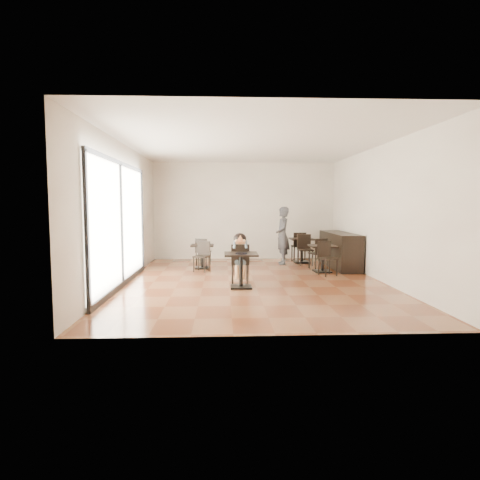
{
  "coord_description": "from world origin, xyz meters",
  "views": [
    {
      "loc": [
        -0.73,
        -9.36,
        1.8
      ],
      "look_at": [
        -0.33,
        -0.27,
        1.0
      ],
      "focal_mm": 30.0,
      "sensor_mm": 36.0,
      "label": 1
    }
  ],
  "objects": [
    {
      "name": "pizza_slice",
      "position": [
        -0.33,
        -0.41,
        0.99
      ],
      "size": [
        0.27,
        0.2,
        0.06
      ],
      "primitive_type": null,
      "color": "tan",
      "rests_on": "child"
    },
    {
      "name": "cafe_table_back",
      "position": [
        1.74,
        2.96,
        0.38
      ],
      "size": [
        0.75,
        0.75,
        0.76
      ],
      "primitive_type": null,
      "rotation": [
        0.0,
        0.0,
        0.04
      ],
      "color": "black",
      "rests_on": "floor"
    },
    {
      "name": "chair_back_a",
      "position": [
        1.74,
        3.5,
        0.46
      ],
      "size": [
        0.43,
        0.43,
        0.92
      ],
      "primitive_type": null,
      "rotation": [
        0.0,
        0.0,
        3.18
      ],
      "color": "black",
      "rests_on": "floor"
    },
    {
      "name": "chair_back_b",
      "position": [
        1.74,
        2.41,
        0.46
      ],
      "size": [
        0.43,
        0.43,
        0.92
      ],
      "primitive_type": null,
      "rotation": [
        0.0,
        0.0,
        0.04
      ],
      "color": "black",
      "rests_on": "floor"
    },
    {
      "name": "chair_left_a",
      "position": [
        -1.3,
        2.5,
        0.41
      ],
      "size": [
        0.47,
        0.47,
        0.81
      ],
      "primitive_type": null,
      "rotation": [
        0.0,
        0.0,
        2.77
      ],
      "color": "black",
      "rests_on": "floor"
    },
    {
      "name": "wall_front",
      "position": [
        0.0,
        -4.0,
        1.6
      ],
      "size": [
        6.0,
        0.01,
        3.2
      ],
      "primitive_type": "cube",
      "color": "silver",
      "rests_on": "floor"
    },
    {
      "name": "chair_left_b",
      "position": [
        -1.3,
        1.4,
        0.41
      ],
      "size": [
        0.47,
        0.47,
        0.81
      ],
      "primitive_type": null,
      "rotation": [
        0.0,
        0.0,
        -0.37
      ],
      "color": "black",
      "rests_on": "floor"
    },
    {
      "name": "ceiling",
      "position": [
        0.0,
        0.0,
        3.2
      ],
      "size": [
        6.0,
        8.0,
        0.01
      ],
      "primitive_type": "cube",
      "color": "silver",
      "rests_on": "floor"
    },
    {
      "name": "floor",
      "position": [
        0.0,
        0.0,
        0.0
      ],
      "size": [
        6.0,
        8.0,
        0.01
      ],
      "primitive_type": "cube",
      "color": "brown",
      "rests_on": "ground"
    },
    {
      "name": "storefront_window",
      "position": [
        -2.97,
        -0.5,
        1.4
      ],
      "size": [
        0.04,
        4.5,
        2.6
      ],
      "primitive_type": "cube",
      "color": "white",
      "rests_on": "floor"
    },
    {
      "name": "adult_patron",
      "position": [
        1.09,
        2.66,
        0.87
      ],
      "size": [
        0.44,
        0.65,
        1.74
      ],
      "primitive_type": "imported",
      "rotation": [
        0.0,
        0.0,
        -1.53
      ],
      "color": "#3B3C41",
      "rests_on": "floor"
    },
    {
      "name": "cafe_table_left",
      "position": [
        -1.3,
        1.95,
        0.34
      ],
      "size": [
        0.83,
        0.83,
        0.68
      ],
      "primitive_type": null,
      "rotation": [
        0.0,
        0.0,
        -0.37
      ],
      "color": "black",
      "rests_on": "floor"
    },
    {
      "name": "service_counter",
      "position": [
        2.65,
        2.0,
        0.5
      ],
      "size": [
        0.6,
        2.4,
        1.0
      ],
      "primitive_type": "cube",
      "color": "black",
      "rests_on": "floor"
    },
    {
      "name": "plate",
      "position": [
        -0.33,
        -0.87,
        0.76
      ],
      "size": [
        0.26,
        0.26,
        0.02
      ],
      "primitive_type": "cylinder",
      "color": "black",
      "rests_on": "child_table"
    },
    {
      "name": "child",
      "position": [
        -0.33,
        -0.22,
        0.57
      ],
      "size": [
        0.41,
        0.57,
        1.15
      ],
      "primitive_type": null,
      "color": "slate",
      "rests_on": "child_chair"
    },
    {
      "name": "child_chair",
      "position": [
        -0.33,
        -0.22,
        0.46
      ],
      "size": [
        0.41,
        0.41,
        0.91
      ],
      "primitive_type": null,
      "rotation": [
        0.0,
        0.0,
        3.14
      ],
      "color": "black",
      "rests_on": "floor"
    },
    {
      "name": "wall_left",
      "position": [
        -3.0,
        0.0,
        1.6
      ],
      "size": [
        0.01,
        8.0,
        3.2
      ],
      "primitive_type": "cube",
      "color": "silver",
      "rests_on": "floor"
    },
    {
      "name": "wall_right",
      "position": [
        3.0,
        0.0,
        1.6
      ],
      "size": [
        0.01,
        8.0,
        3.2
      ],
      "primitive_type": "cube",
      "color": "silver",
      "rests_on": "floor"
    },
    {
      "name": "child_table",
      "position": [
        -0.33,
        -0.77,
        0.38
      ],
      "size": [
        0.72,
        0.72,
        0.76
      ],
      "primitive_type": null,
      "color": "black",
      "rests_on": "floor"
    },
    {
      "name": "cafe_table_mid",
      "position": [
        1.95,
        1.19,
        0.36
      ],
      "size": [
        0.87,
        0.87,
        0.72
      ],
      "primitive_type": null,
      "rotation": [
        0.0,
        0.0,
        0.34
      ],
      "color": "black",
      "rests_on": "floor"
    },
    {
      "name": "chair_mid_a",
      "position": [
        1.95,
        1.74,
        0.43
      ],
      "size": [
        0.5,
        0.5,
        0.87
      ],
      "primitive_type": null,
      "rotation": [
        0.0,
        0.0,
        3.48
      ],
      "color": "black",
      "rests_on": "floor"
    },
    {
      "name": "wall_back",
      "position": [
        0.0,
        4.0,
        1.6
      ],
      "size": [
        6.0,
        0.01,
        3.2
      ],
      "primitive_type": "cube",
      "color": "silver",
      "rests_on": "floor"
    },
    {
      "name": "chair_mid_b",
      "position": [
        1.95,
        0.64,
        0.43
      ],
      "size": [
        0.5,
        0.5,
        0.87
      ],
      "primitive_type": null,
      "rotation": [
        0.0,
        0.0,
        0.34
      ],
      "color": "black",
      "rests_on": "floor"
    }
  ]
}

